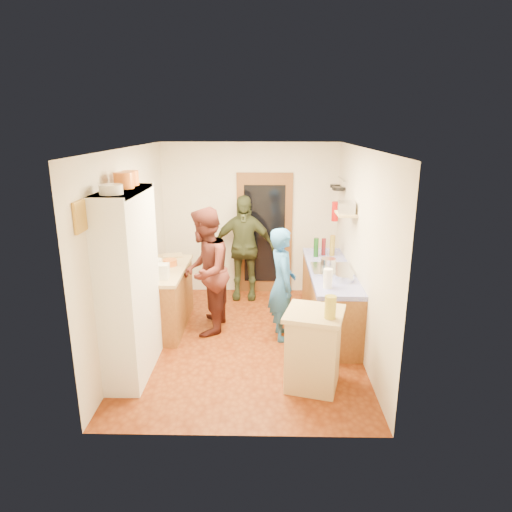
{
  "coord_description": "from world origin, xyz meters",
  "views": [
    {
      "loc": [
        0.26,
        -5.72,
        2.89
      ],
      "look_at": [
        0.14,
        0.15,
        1.18
      ],
      "focal_mm": 32.0,
      "sensor_mm": 36.0,
      "label": 1
    }
  ],
  "objects_px": {
    "hutch_body": "(130,285)",
    "right_counter_base": "(329,300)",
    "person_hob": "(285,285)",
    "person_back": "(244,248)",
    "island_base": "(313,351)",
    "person_left": "(208,271)"
  },
  "relations": [
    {
      "from": "person_left",
      "to": "person_back",
      "type": "distance_m",
      "value": 1.37
    },
    {
      "from": "person_back",
      "to": "person_hob",
      "type": "bearing_deg",
      "value": -65.83
    },
    {
      "from": "right_counter_base",
      "to": "hutch_body",
      "type": "bearing_deg",
      "value": -152.53
    },
    {
      "from": "right_counter_base",
      "to": "island_base",
      "type": "relative_size",
      "value": 2.56
    },
    {
      "from": "island_base",
      "to": "person_left",
      "type": "xyz_separation_m",
      "value": [
        -1.35,
        1.45,
        0.47
      ]
    },
    {
      "from": "hutch_body",
      "to": "island_base",
      "type": "height_order",
      "value": "hutch_body"
    },
    {
      "from": "hutch_body",
      "to": "person_left",
      "type": "bearing_deg",
      "value": 56.57
    },
    {
      "from": "right_counter_base",
      "to": "person_left",
      "type": "bearing_deg",
      "value": -175.26
    },
    {
      "from": "person_hob",
      "to": "person_back",
      "type": "bearing_deg",
      "value": 13.78
    },
    {
      "from": "person_hob",
      "to": "person_left",
      "type": "bearing_deg",
      "value": 69.22
    },
    {
      "from": "person_hob",
      "to": "person_back",
      "type": "distance_m",
      "value": 1.65
    },
    {
      "from": "island_base",
      "to": "person_left",
      "type": "relative_size",
      "value": 0.48
    },
    {
      "from": "hutch_body",
      "to": "right_counter_base",
      "type": "height_order",
      "value": "hutch_body"
    },
    {
      "from": "island_base",
      "to": "person_hob",
      "type": "bearing_deg",
      "value": 102.86
    },
    {
      "from": "island_base",
      "to": "person_hob",
      "type": "xyz_separation_m",
      "value": [
        -0.28,
        1.22,
        0.35
      ]
    },
    {
      "from": "right_counter_base",
      "to": "person_back",
      "type": "height_order",
      "value": "person_back"
    },
    {
      "from": "right_counter_base",
      "to": "person_back",
      "type": "bearing_deg",
      "value": 138.32
    },
    {
      "from": "island_base",
      "to": "person_back",
      "type": "bearing_deg",
      "value": 108.2
    },
    {
      "from": "person_back",
      "to": "right_counter_base",
      "type": "bearing_deg",
      "value": -39.74
    },
    {
      "from": "hutch_body",
      "to": "person_left",
      "type": "relative_size",
      "value": 1.22
    },
    {
      "from": "hutch_body",
      "to": "person_hob",
      "type": "xyz_separation_m",
      "value": [
        1.83,
        0.92,
        -0.32
      ]
    },
    {
      "from": "island_base",
      "to": "person_hob",
      "type": "relative_size",
      "value": 0.55
    }
  ]
}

